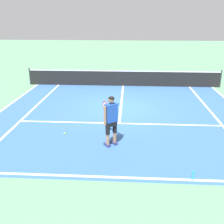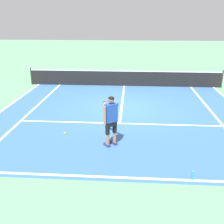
# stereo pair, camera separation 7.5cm
# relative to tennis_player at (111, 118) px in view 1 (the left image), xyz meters

# --- Properties ---
(ground_plane) EXTENTS (80.00, 80.00, 0.00)m
(ground_plane) POSITION_rel_tennis_player_xyz_m (0.20, 4.00, -0.99)
(ground_plane) COLOR #609E70
(court_inner_surface) EXTENTS (10.98, 10.73, 0.00)m
(court_inner_surface) POSITION_rel_tennis_player_xyz_m (0.20, 3.22, -0.99)
(court_inner_surface) COLOR #3866A8
(court_inner_surface) RESTS_ON ground
(line_baseline) EXTENTS (10.98, 0.10, 0.01)m
(line_baseline) POSITION_rel_tennis_player_xyz_m (0.20, -1.94, -0.99)
(line_baseline) COLOR white
(line_baseline) RESTS_ON ground
(line_service) EXTENTS (8.23, 0.10, 0.01)m
(line_service) POSITION_rel_tennis_player_xyz_m (0.20, 1.98, -0.99)
(line_service) COLOR white
(line_service) RESTS_ON ground
(line_centre_service) EXTENTS (0.10, 6.40, 0.01)m
(line_centre_service) POSITION_rel_tennis_player_xyz_m (0.20, 5.18, -0.99)
(line_centre_service) COLOR white
(line_centre_service) RESTS_ON ground
(line_singles_left) EXTENTS (0.10, 10.33, 0.01)m
(line_singles_left) POSITION_rel_tennis_player_xyz_m (-3.91, 3.22, -0.99)
(line_singles_left) COLOR white
(line_singles_left) RESTS_ON ground
(line_singles_right) EXTENTS (0.10, 10.33, 0.01)m
(line_singles_right) POSITION_rel_tennis_player_xyz_m (4.32, 3.22, -0.99)
(line_singles_right) COLOR white
(line_singles_right) RESTS_ON ground
(line_doubles_left) EXTENTS (0.10, 10.33, 0.01)m
(line_doubles_left) POSITION_rel_tennis_player_xyz_m (-5.29, 3.22, -0.99)
(line_doubles_left) COLOR white
(line_doubles_left) RESTS_ON ground
(tennis_net) EXTENTS (11.96, 0.08, 1.07)m
(tennis_net) POSITION_rel_tennis_player_xyz_m (0.20, 8.38, -0.49)
(tennis_net) COLOR #333338
(tennis_net) RESTS_ON ground
(tennis_player) EXTENTS (0.65, 1.20, 1.71)m
(tennis_player) POSITION_rel_tennis_player_xyz_m (0.00, 0.00, 0.00)
(tennis_player) COLOR navy
(tennis_player) RESTS_ON ground
(tennis_ball_near_feet) EXTENTS (0.07, 0.07, 0.07)m
(tennis_ball_near_feet) POSITION_rel_tennis_player_xyz_m (-1.76, 0.77, -0.96)
(tennis_ball_near_feet) COLOR #CCE02D
(tennis_ball_near_feet) RESTS_ON ground
(water_bottle) EXTENTS (0.07, 0.07, 0.26)m
(water_bottle) POSITION_rel_tennis_player_xyz_m (2.31, -1.91, -0.86)
(water_bottle) COLOR #3393D6
(water_bottle) RESTS_ON ground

